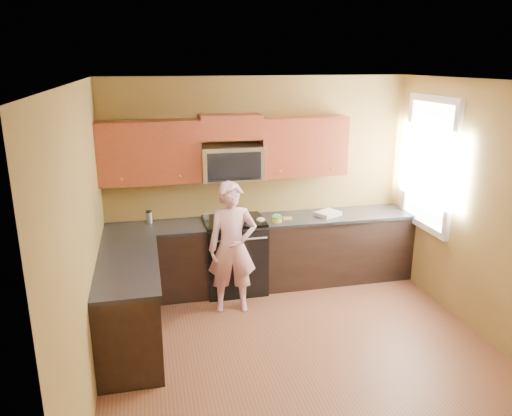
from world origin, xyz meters
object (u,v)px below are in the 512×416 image
object	(u,v)px
frying_pan	(240,223)
butter_tub	(277,222)
stove	(234,255)
microwave	(232,179)
woman	(232,248)
travel_mug	(150,223)

from	to	relation	value
frying_pan	butter_tub	xyz separation A→B (m)	(0.48, 0.03, -0.03)
stove	microwave	size ratio (longest dim) A/B	1.25
frying_pan	butter_tub	bearing A→B (deg)	16.69
microwave	woman	bearing A→B (deg)	-100.36
stove	frying_pan	world-z (taller)	frying_pan
woman	frying_pan	bearing A→B (deg)	72.24
stove	travel_mug	xyz separation A→B (m)	(-1.04, 0.19, 0.45)
microwave	frying_pan	xyz separation A→B (m)	(0.05, -0.27, -0.50)
microwave	frying_pan	size ratio (longest dim) A/B	1.48
microwave	woman	world-z (taller)	microwave
microwave	stove	bearing A→B (deg)	-90.00
stove	frying_pan	distance (m)	0.50
stove	butter_tub	world-z (taller)	butter_tub
microwave	frying_pan	world-z (taller)	microwave
microwave	woman	xyz separation A→B (m)	(-0.12, -0.66, -0.67)
stove	frying_pan	xyz separation A→B (m)	(0.05, -0.15, 0.47)
butter_tub	woman	bearing A→B (deg)	-147.73
microwave	travel_mug	xyz separation A→B (m)	(-1.04, 0.07, -0.53)
frying_pan	travel_mug	world-z (taller)	travel_mug
travel_mug	microwave	bearing A→B (deg)	-3.65
microwave	travel_mug	size ratio (longest dim) A/B	4.69
travel_mug	woman	bearing A→B (deg)	-38.01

